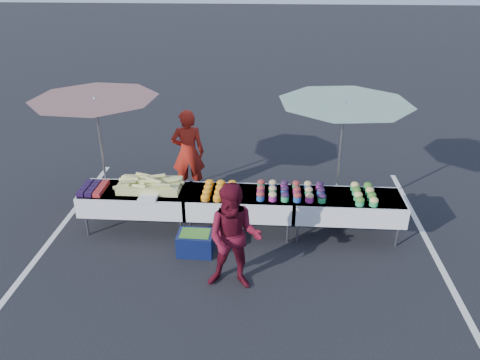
# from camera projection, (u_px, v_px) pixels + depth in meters

# --- Properties ---
(ground) EXTENTS (80.00, 80.00, 0.00)m
(ground) POSITION_uv_depth(u_px,v_px,m) (240.00, 231.00, 8.23)
(ground) COLOR black
(stripe_left) EXTENTS (0.10, 5.00, 0.00)m
(stripe_left) POSITION_uv_depth(u_px,v_px,m) (63.00, 224.00, 8.42)
(stripe_left) COLOR silver
(stripe_left) RESTS_ON ground
(stripe_right) EXTENTS (0.10, 5.00, 0.00)m
(stripe_right) POSITION_uv_depth(u_px,v_px,m) (426.00, 238.00, 8.03)
(stripe_right) COLOR silver
(stripe_right) RESTS_ON ground
(table_left) EXTENTS (1.86, 0.81, 0.75)m
(table_left) POSITION_uv_depth(u_px,v_px,m) (136.00, 199.00, 8.08)
(table_left) COLOR white
(table_left) RESTS_ON ground
(table_center) EXTENTS (1.86, 0.81, 0.75)m
(table_center) POSITION_uv_depth(u_px,v_px,m) (240.00, 202.00, 7.97)
(table_center) COLOR white
(table_center) RESTS_ON ground
(table_right) EXTENTS (1.86, 0.81, 0.75)m
(table_right) POSITION_uv_depth(u_px,v_px,m) (347.00, 205.00, 7.86)
(table_right) COLOR white
(table_right) RESTS_ON ground
(berry_punnets) EXTENTS (0.40, 0.54, 0.08)m
(berry_punnets) POSITION_uv_depth(u_px,v_px,m) (93.00, 188.00, 7.98)
(berry_punnets) COLOR black
(berry_punnets) RESTS_ON table_left
(corn_pile) EXTENTS (1.16, 0.57, 0.26)m
(corn_pile) POSITION_uv_depth(u_px,v_px,m) (150.00, 185.00, 7.99)
(corn_pile) COLOR #D9D86F
(corn_pile) RESTS_ON table_left
(plastic_bags) EXTENTS (0.30, 0.25, 0.05)m
(plastic_bags) POSITION_uv_depth(u_px,v_px,m) (148.00, 198.00, 7.71)
(plastic_bags) COLOR white
(plastic_bags) RESTS_ON table_left
(carrot_bowls) EXTENTS (0.55, 0.69, 0.11)m
(carrot_bowls) POSITION_uv_depth(u_px,v_px,m) (219.00, 190.00, 7.89)
(carrot_bowls) COLOR orange
(carrot_bowls) RESTS_ON table_center
(potato_cups) EXTENTS (1.14, 0.58, 0.16)m
(potato_cups) POSITION_uv_depth(u_px,v_px,m) (291.00, 191.00, 7.81)
(potato_cups) COLOR #234EA6
(potato_cups) RESTS_ON table_right
(bean_baskets) EXTENTS (0.36, 0.68, 0.15)m
(bean_baskets) POSITION_uv_depth(u_px,v_px,m) (364.00, 194.00, 7.73)
(bean_baskets) COLOR green
(bean_baskets) RESTS_ON table_right
(vendor) EXTENTS (0.69, 0.51, 1.76)m
(vendor) POSITION_uv_depth(u_px,v_px,m) (188.00, 153.00, 9.15)
(vendor) COLOR #A31E12
(vendor) RESTS_ON ground
(customer) EXTENTS (0.83, 0.67, 1.64)m
(customer) POSITION_uv_depth(u_px,v_px,m) (234.00, 238.00, 6.53)
(customer) COLOR #5A0D1D
(customer) RESTS_ON ground
(umbrella_left) EXTENTS (2.74, 2.74, 2.23)m
(umbrella_left) POSITION_uv_depth(u_px,v_px,m) (96.00, 109.00, 7.96)
(umbrella_left) COLOR black
(umbrella_left) RESTS_ON ground
(umbrella_right) EXTENTS (2.73, 2.73, 2.26)m
(umbrella_right) POSITION_uv_depth(u_px,v_px,m) (344.00, 113.00, 7.61)
(umbrella_right) COLOR black
(umbrella_right) RESTS_ON ground
(storage_bin) EXTENTS (0.58, 0.43, 0.37)m
(storage_bin) POSITION_uv_depth(u_px,v_px,m) (196.00, 242.00, 7.56)
(storage_bin) COLOR #0D1744
(storage_bin) RESTS_ON ground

